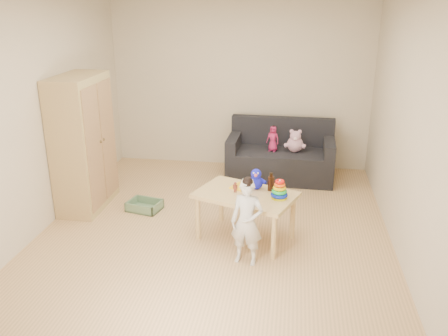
% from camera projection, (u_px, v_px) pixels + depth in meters
% --- Properties ---
extents(room, '(4.50, 4.50, 4.50)m').
position_uv_depth(room, '(216.00, 120.00, 5.22)').
color(room, tan).
rests_on(room, ground).
extents(wardrobe, '(0.47, 0.94, 1.70)m').
position_uv_depth(wardrobe, '(83.00, 143.00, 5.94)').
color(wardrobe, tan).
rests_on(wardrobe, ground).
extents(sofa, '(1.57, 0.82, 0.44)m').
position_uv_depth(sofa, '(280.00, 164.00, 7.08)').
color(sofa, black).
rests_on(sofa, ground).
extents(play_table, '(1.22, 0.99, 0.55)m').
position_uv_depth(play_table, '(245.00, 216.00, 5.29)').
color(play_table, tan).
rests_on(play_table, ground).
extents(storage_bin, '(0.46, 0.39, 0.12)m').
position_uv_depth(storage_bin, '(145.00, 205.00, 6.07)').
color(storage_bin, '#5E815D').
rests_on(storage_bin, ground).
extents(toddler, '(0.36, 0.27, 0.89)m').
position_uv_depth(toddler, '(247.00, 223.00, 4.75)').
color(toddler, silver).
rests_on(toddler, ground).
extents(pink_bear, '(0.29, 0.27, 0.28)m').
position_uv_depth(pink_bear, '(295.00, 142.00, 6.89)').
color(pink_bear, '#D29BB8').
rests_on(pink_bear, sofa).
extents(doll, '(0.22, 0.18, 0.37)m').
position_uv_depth(doll, '(273.00, 139.00, 6.91)').
color(doll, '#B32158').
rests_on(doll, sofa).
extents(ring_stacker, '(0.18, 0.18, 0.21)m').
position_uv_depth(ring_stacker, '(279.00, 191.00, 5.04)').
color(ring_stacker, '#C4C80A').
rests_on(ring_stacker, play_table).
extents(brown_bottle, '(0.07, 0.07, 0.21)m').
position_uv_depth(brown_bottle, '(271.00, 183.00, 5.24)').
color(brown_bottle, black).
rests_on(brown_bottle, play_table).
extents(blue_plush, '(0.25, 0.25, 0.24)m').
position_uv_depth(blue_plush, '(256.00, 179.00, 5.28)').
color(blue_plush, '#1A1DED').
rests_on(blue_plush, play_table).
extents(wooden_figure, '(0.06, 0.06, 0.12)m').
position_uv_depth(wooden_figure, '(235.00, 187.00, 5.19)').
color(wooden_figure, maroon).
rests_on(wooden_figure, play_table).
extents(yellow_book, '(0.28, 0.28, 0.02)m').
position_uv_depth(yellow_book, '(242.00, 187.00, 5.34)').
color(yellow_book, yellow).
rests_on(yellow_book, play_table).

